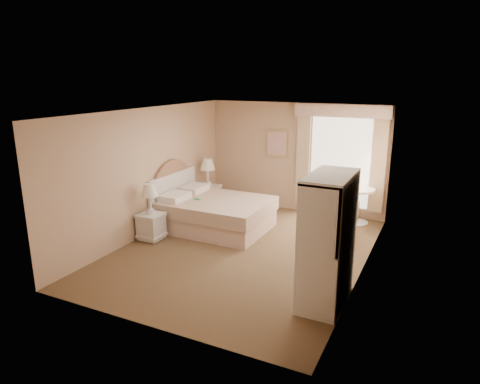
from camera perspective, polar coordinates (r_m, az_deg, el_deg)
The scene contains 9 objects.
room at distance 7.49m, azimuth 0.55°, elevation 1.09°, with size 4.21×5.51×2.51m.
window at distance 9.60m, azimuth 13.13°, elevation 4.42°, with size 2.05×0.22×2.51m.
framed_art at distance 10.05m, azimuth 4.89°, elevation 6.44°, with size 0.52×0.04×0.62m.
bed at distance 8.90m, azimuth -3.86°, elevation -2.63°, with size 2.14×1.67×1.48m.
nightstand_near at distance 8.41m, azimuth -11.81°, elevation -3.57°, with size 0.45×0.45×1.10m.
nightstand_far at distance 10.14m, azimuth -4.29°, elevation 0.20°, with size 0.50×0.50×1.20m.
round_table at distance 9.46m, azimuth 15.28°, elevation -1.01°, with size 0.74×0.74×0.78m.
cafe_chair at distance 8.67m, azimuth 14.04°, elevation -2.63°, with size 0.47×0.47×0.84m.
armoire at distance 6.03m, azimuth 11.59°, elevation -7.69°, with size 0.55×1.11×1.84m.
Camera 1 is at (3.11, -6.56, 3.09)m, focal length 32.00 mm.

